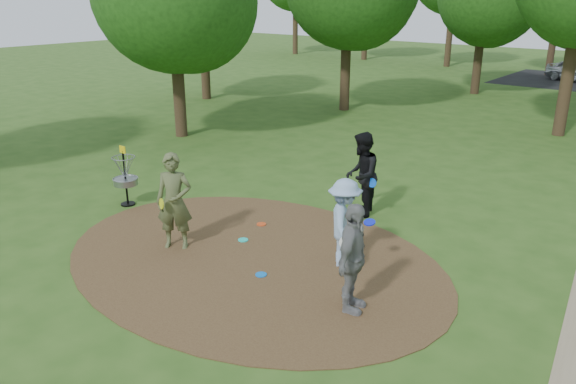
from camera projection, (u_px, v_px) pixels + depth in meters
The scene contains 10 objects.
ground at pixel (251, 258), 11.38m from camera, with size 100.00×100.00×0.00m, color #2D5119.
dirt_clearing at pixel (251, 258), 11.37m from camera, with size 8.40×8.40×0.02m, color #47301C.
player_observer_with_disc at pixel (174, 202), 11.54m from camera, with size 0.90×0.83×2.06m.
player_throwing_with_disc at pixel (344, 223), 10.84m from camera, with size 1.26×1.31×1.77m.
player_walking_with_disc at pixel (361, 175), 13.24m from camera, with size 1.11×1.22×2.05m.
player_waiting_with_disc at pixel (352, 259), 9.21m from camera, with size 0.75×1.21×1.92m.
disc_ground_cyan at pixel (243, 240), 12.16m from camera, with size 0.22×0.22×0.02m, color #1BDAC8.
disc_ground_blue at pixel (261, 275), 10.67m from camera, with size 0.22×0.22×0.02m, color blue.
disc_ground_red at pixel (261, 224), 12.99m from camera, with size 0.22×0.22×0.02m, color #DA4315.
disc_golf_basket at pixel (125, 172), 13.96m from camera, with size 0.63×0.63×1.54m.
Camera 1 is at (7.02, -7.52, 5.10)m, focal length 35.00 mm.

